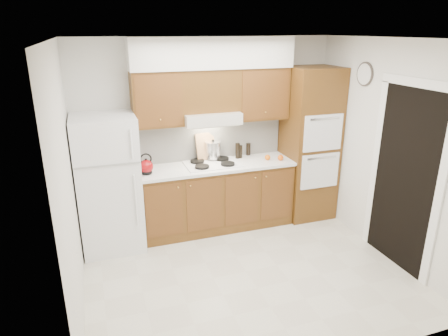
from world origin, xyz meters
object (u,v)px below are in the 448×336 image
(oven_cabinet, at_px, (309,144))
(fridge, at_px, (109,184))
(stock_pot, at_px, (213,150))
(kettle, at_px, (146,167))

(oven_cabinet, bearing_deg, fridge, -179.30)
(fridge, distance_m, stock_pot, 1.49)
(kettle, distance_m, stock_pot, 1.02)
(fridge, xyz_separation_m, stock_pot, (1.45, 0.26, 0.22))
(oven_cabinet, relative_size, stock_pot, 9.68)
(fridge, xyz_separation_m, kettle, (0.47, -0.02, 0.18))
(fridge, xyz_separation_m, oven_cabinet, (2.85, 0.03, 0.24))
(oven_cabinet, relative_size, kettle, 12.36)
(oven_cabinet, distance_m, stock_pot, 1.41)
(fridge, distance_m, oven_cabinet, 2.86)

